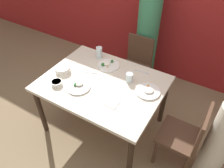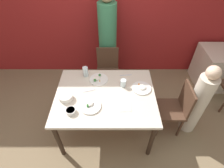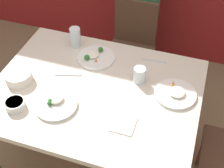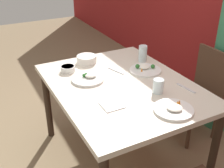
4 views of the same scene
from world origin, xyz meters
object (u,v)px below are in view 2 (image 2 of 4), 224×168
Objects in this scene: bowl_curry at (66,97)px; person_child at (198,104)px; chair_child_spot at (175,108)px; person_adult at (108,44)px; plate_rice_adult at (142,88)px; glass_water_tall at (86,72)px; chair_adult_spot at (108,70)px.

person_child is at bearing 2.35° from bowl_curry.
bowl_curry is at bearing -177.65° from person_child.
chair_child_spot is 0.71× the size of person_child.
chair_child_spot is at bearing 2.81° from bowl_curry.
person_adult reaches higher than plate_rice_adult.
person_child reaches higher than glass_water_tall.
bowl_curry is at bearing -114.15° from glass_water_tall.
plate_rice_adult is at bearing 171.78° from person_child.
chair_child_spot reaches higher than plate_rice_adult.
chair_adult_spot is 1.31m from chair_child_spot.
person_child is at bearing 90.00° from chair_child_spot.
chair_child_spot is 0.50× the size of person_adult.
chair_child_spot is at bearing -50.15° from person_adult.
chair_child_spot is at bearing -16.80° from glass_water_tall.
chair_adult_spot is at bearing 123.25° from plate_rice_adult.
person_child is 6.84× the size of bowl_curry.
person_adult is (-0.99, 1.19, 0.34)m from chair_child_spot.
glass_water_tall is at bearing -123.94° from chair_adult_spot.
bowl_curry is at bearing -119.25° from chair_adult_spot.
chair_adult_spot is 0.47m from person_adult.
bowl_curry is (-1.51, -0.07, 0.31)m from chair_child_spot.
plate_rice_adult is at bearing -19.19° from glass_water_tall.
glass_water_tall is at bearing 166.18° from person_child.
chair_child_spot is 0.59m from plate_rice_adult.
bowl_curry is 1.03m from plate_rice_adult.
glass_water_tall is at bearing 160.81° from plate_rice_adult.
bowl_curry is (-1.81, -0.07, 0.22)m from person_child.
plate_rice_adult is 0.85m from glass_water_tall.
glass_water_tall is at bearing 65.85° from bowl_curry.
chair_child_spot is 1.58m from person_adult.
person_child reaches higher than chair_child_spot.
chair_child_spot reaches higher than bowl_curry.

